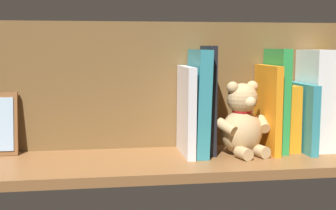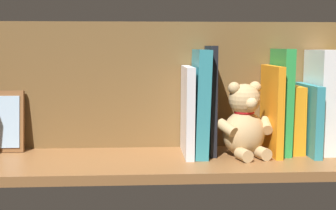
# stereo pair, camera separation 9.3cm
# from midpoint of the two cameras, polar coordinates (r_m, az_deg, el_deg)

# --- Properties ---
(ground_plane) EXTENTS (1.05, 0.28, 0.02)m
(ground_plane) POSITION_cam_midpoint_polar(r_m,az_deg,el_deg) (1.07, -2.49, -7.20)
(ground_plane) COLOR brown
(shelf_back_panel) EXTENTS (1.05, 0.02, 0.32)m
(shelf_back_panel) POSITION_cam_midpoint_polar(r_m,az_deg,el_deg) (1.16, -3.15, 2.49)
(shelf_back_panel) COLOR brown
(shelf_back_panel) RESTS_ON ground_plane
(book_0) EXTENTS (0.03, 0.15, 0.24)m
(book_0) POSITION_cam_midpoint_polar(r_m,az_deg,el_deg) (1.21, 18.25, 0.27)
(book_0) COLOR yellow
(book_0) RESTS_ON ground_plane
(dictionary_thick_white) EXTENTS (0.06, 0.13, 0.25)m
(dictionary_thick_white) POSITION_cam_midpoint_polar(r_m,az_deg,el_deg) (1.19, 16.03, 0.63)
(dictionary_thick_white) COLOR white
(dictionary_thick_white) RESTS_ON ground_plane
(book_1) EXTENTS (0.02, 0.16, 0.17)m
(book_1) POSITION_cam_midpoint_polar(r_m,az_deg,el_deg) (1.17, 14.29, -1.49)
(book_1) COLOR teal
(book_1) RESTS_ON ground_plane
(book_2) EXTENTS (0.03, 0.12, 0.16)m
(book_2) POSITION_cam_midpoint_polar(r_m,az_deg,el_deg) (1.17, 12.50, -1.49)
(book_2) COLOR orange
(book_2) RESTS_ON ground_plane
(book_3) EXTENTS (0.03, 0.13, 0.25)m
(book_3) POSITION_cam_midpoint_polar(r_m,az_deg,el_deg) (1.15, 11.19, 0.63)
(book_3) COLOR green
(book_3) RESTS_ON ground_plane
(book_4) EXTENTS (0.02, 0.15, 0.21)m
(book_4) POSITION_cam_midpoint_polar(r_m,az_deg,el_deg) (1.13, 10.14, -0.46)
(book_4) COLOR orange
(book_4) RESTS_ON ground_plane
(teddy_bear) EXTENTS (0.14, 0.13, 0.18)m
(teddy_bear) POSITION_cam_midpoint_polar(r_m,az_deg,el_deg) (1.09, 6.97, -2.21)
(teddy_bear) COLOR tan
(teddy_bear) RESTS_ON ground_plane
(book_5) EXTENTS (0.01, 0.12, 0.26)m
(book_5) POSITION_cam_midpoint_polar(r_m,az_deg,el_deg) (1.11, 2.69, 0.70)
(book_5) COLOR black
(book_5) RESTS_ON ground_plane
(book_6) EXTENTS (0.04, 0.15, 0.25)m
(book_6) POSITION_cam_midpoint_polar(r_m,az_deg,el_deg) (1.09, 1.40, 0.36)
(book_6) COLOR teal
(book_6) RESTS_ON ground_plane
(book_7) EXTENTS (0.02, 0.15, 0.21)m
(book_7) POSITION_cam_midpoint_polar(r_m,az_deg,el_deg) (1.09, -0.14, -0.72)
(book_7) COLOR silver
(book_7) RESTS_ON ground_plane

